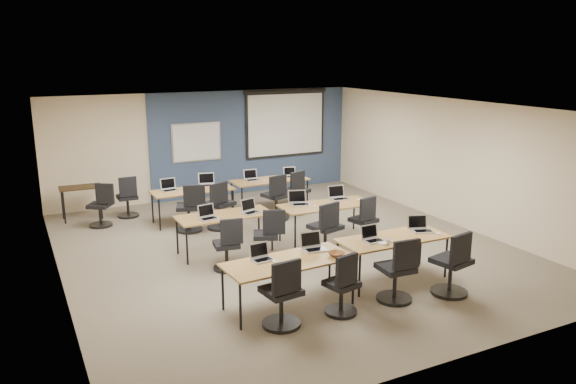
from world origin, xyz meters
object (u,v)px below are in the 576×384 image
task_chair_2 (398,275)px  utility_table (81,191)px  spare_chair_a (128,200)px  training_table_mid_right (327,206)px  task_chair_0 (283,299)px  laptop_7 (338,196)px  laptop_9 (208,182)px  whiteboard (197,142)px  training_table_mid_left (225,217)px  laptop_4 (208,215)px  task_chair_7 (364,225)px  task_chair_8 (190,212)px  laptop_2 (372,237)px  laptop_6 (299,201)px  task_chair_9 (220,209)px  task_chair_11 (297,195)px  laptop_10 (252,178)px  laptop_8 (169,188)px  task_chair_1 (343,289)px  spare_chair_b (101,209)px  task_chair_5 (268,239)px  projector_screen (286,120)px  laptop_1 (313,245)px  task_chair_10 (277,201)px  task_chair_3 (453,269)px  task_chair_4 (228,249)px  training_table_back_left (193,192)px  laptop_0 (261,256)px  training_table_back_right (270,181)px  laptop_3 (420,227)px  task_chair_6 (326,233)px  training_table_front_left (289,263)px  laptop_5 (250,209)px

task_chair_2 → utility_table: task_chair_2 is taller
spare_chair_a → utility_table: bearing=160.3°
training_table_mid_right → task_chair_0: bearing=-126.0°
laptop_7 → laptop_9: laptop_9 is taller
whiteboard → training_table_mid_left: size_ratio=0.72×
laptop_4 → spare_chair_a: 3.36m
whiteboard → laptop_7: bearing=-67.3°
task_chair_7 → task_chair_8: (-2.78, 2.31, 0.02)m
training_table_mid_right → laptop_2: 2.27m
laptop_6 → task_chair_8: 2.35m
task_chair_9 → task_chair_11: size_ratio=1.01×
laptop_10 → laptop_8: bearing=-172.0°
task_chair_1 → laptop_9: size_ratio=2.63×
task_chair_0 → spare_chair_b: size_ratio=1.05×
laptop_7 → task_chair_5: bearing=-151.6°
projector_screen → task_chair_1: bearing=-110.5°
laptop_1 → spare_chair_a: laptop_1 is taller
laptop_2 → task_chair_10: task_chair_10 is taller
whiteboard → task_chair_3: whiteboard is taller
projector_screen → laptop_1: 7.07m
laptop_7 → task_chair_10: task_chair_10 is taller
task_chair_9 → spare_chair_a: task_chair_9 is taller
laptop_9 → spare_chair_a: laptop_9 is taller
task_chair_4 → task_chair_5: task_chair_5 is taller
training_table_back_left → task_chair_11: 2.40m
whiteboard → laptop_2: size_ratio=4.04×
spare_chair_b → task_chair_11: bearing=19.6°
task_chair_2 → task_chair_10: 4.66m
spare_chair_b → laptop_1: bearing=-32.2°
training_table_back_left → task_chair_3: 6.03m
laptop_0 → task_chair_9: task_chair_9 is taller
training_table_back_right → task_chair_4: size_ratio=1.89×
task_chair_2 → task_chair_8: bearing=114.5°
laptop_10 → spare_chair_a: (-2.75, 0.72, -0.40)m
laptop_9 → laptop_6: bearing=-52.1°
training_table_mid_left → training_table_mid_right: bearing=-6.6°
projector_screen → training_table_mid_left: projector_screen is taller
training_table_mid_left → training_table_back_right: size_ratio=0.98×
laptop_6 → task_chair_9: size_ratio=0.34×
task_chair_1 → laptop_3: size_ratio=2.82×
laptop_0 → task_chair_6: (1.91, 1.38, -0.35)m
whiteboard → task_chair_2: size_ratio=1.25×
laptop_2 → laptop_7: bearing=67.8°
training_table_front_left → spare_chair_b: 5.62m
training_table_front_left → training_table_back_left: (0.05, 4.77, -0.00)m
training_table_mid_right → laptop_1: laptop_1 is taller
training_table_mid_left → laptop_5: size_ratio=5.38×
laptop_6 → laptop_0: bearing=-110.6°
laptop_10 → laptop_7: bearing=-64.6°
training_table_back_left → task_chair_7: size_ratio=1.81×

